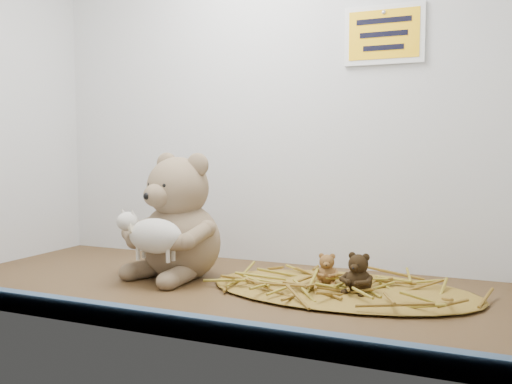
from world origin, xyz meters
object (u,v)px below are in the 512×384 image
at_px(main_teddy, 180,215).
at_px(mini_teddy_brown, 359,272).
at_px(toy_lamb, 155,236).
at_px(mini_teddy_tan, 327,267).

relative_size(main_teddy, mini_teddy_brown, 3.52).
height_order(toy_lamb, mini_teddy_brown, toy_lamb).
xyz_separation_m(main_teddy, mini_teddy_tan, (0.33, 0.04, -0.10)).
bearing_deg(main_teddy, toy_lamb, -73.58).
relative_size(toy_lamb, mini_teddy_tan, 2.50).
bearing_deg(mini_teddy_tan, toy_lamb, -170.40).
xyz_separation_m(toy_lamb, mini_teddy_brown, (0.41, 0.09, -0.06)).
bearing_deg(mini_teddy_tan, mini_teddy_brown, -45.65).
bearing_deg(mini_teddy_tan, main_teddy, 173.41).
relative_size(main_teddy, mini_teddy_tan, 4.40).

